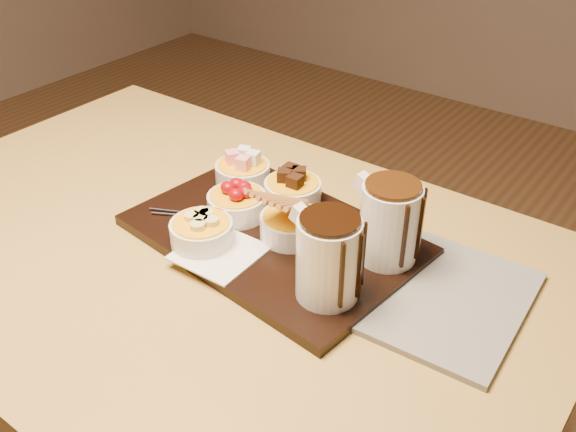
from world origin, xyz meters
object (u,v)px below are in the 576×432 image
Objects in this scene: bowl_strawberries at (237,205)px; newspaper at (408,284)px; pitcher_milk_chocolate at (390,223)px; pitcher_dark_chocolate at (328,259)px; dining_table at (201,287)px; serving_board at (273,236)px.

bowl_strawberries is 0.30× the size of newspaper.
pitcher_dark_chocolate is at bearing -94.40° from pitcher_milk_chocolate.
newspaper reaches higher than dining_table.
pitcher_milk_chocolate is (0.02, 0.13, 0.00)m from pitcher_dark_chocolate.
newspaper is (0.33, 0.10, 0.10)m from dining_table.
pitcher_dark_chocolate is 0.13m from pitcher_milk_chocolate.
serving_board is 3.71× the size of pitcher_dark_chocolate.
pitcher_dark_chocolate is at bearing -0.27° from dining_table.
pitcher_milk_chocolate is at bearing 21.80° from serving_board.
bowl_strawberries is at bearing -163.61° from pitcher_milk_chocolate.
serving_board is 3.71× the size of pitcher_milk_chocolate.
serving_board is 0.19m from pitcher_dark_chocolate.
pitcher_milk_chocolate reaches higher than bowl_strawberries.
serving_board is 4.60× the size of bowl_strawberries.
serving_board is 0.20m from pitcher_milk_chocolate.
dining_table is 3.57× the size of newspaper.
serving_board is 1.37× the size of newspaper.
dining_table is 12.00× the size of bowl_strawberries.
dining_table is at bearing -104.12° from bowl_strawberries.
newspaper is (0.08, 0.10, -0.07)m from pitcher_dark_chocolate.
dining_table is 0.36m from pitcher_milk_chocolate.
pitcher_dark_chocolate reaches higher than dining_table.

